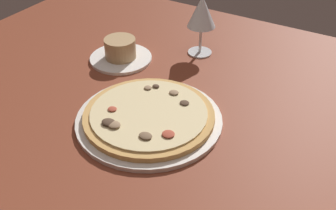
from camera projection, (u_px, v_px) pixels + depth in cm
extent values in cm
cube|color=brown|center=(186.00, 118.00, 94.22)|extent=(150.00, 110.00, 4.00)
cylinder|color=silver|center=(149.00, 120.00, 89.61)|extent=(31.76, 31.76, 1.00)
cylinder|color=tan|center=(149.00, 116.00, 88.97)|extent=(28.41, 28.41, 1.20)
cylinder|color=beige|center=(149.00, 113.00, 88.51)|extent=(25.27, 25.27, 0.40)
ellipsoid|color=#4C3828|center=(156.00, 86.00, 96.14)|extent=(1.68, 1.41, 0.50)
ellipsoid|color=#937556|center=(148.00, 88.00, 95.59)|extent=(1.75, 1.71, 0.45)
ellipsoid|color=brown|center=(146.00, 136.00, 81.47)|extent=(2.78, 2.27, 0.57)
ellipsoid|color=#4C3828|center=(183.00, 102.00, 90.96)|extent=(2.11, 1.97, 0.40)
ellipsoid|color=#937556|center=(174.00, 92.00, 93.98)|extent=(2.25, 1.95, 0.50)
ellipsoid|color=#4C3828|center=(109.00, 122.00, 84.86)|extent=(3.07, 2.48, 0.73)
ellipsoid|color=#AD4733|center=(112.00, 109.00, 88.87)|extent=(2.00, 1.86, 0.43)
ellipsoid|color=#AD4733|center=(168.00, 134.00, 81.95)|extent=(2.58, 2.55, 0.51)
ellipsoid|color=#937556|center=(114.00, 125.00, 84.25)|extent=(2.77, 2.45, 0.69)
cylinder|color=white|center=(121.00, 58.00, 111.85)|extent=(16.71, 16.71, 0.80)
cylinder|color=tan|center=(120.00, 48.00, 110.06)|extent=(8.35, 8.35, 5.34)
cylinder|color=silver|center=(200.00, 52.00, 115.02)|extent=(6.64, 6.64, 0.40)
cylinder|color=silver|center=(200.00, 39.00, 112.66)|extent=(0.80, 0.80, 7.68)
cone|color=silver|center=(202.00, 11.00, 107.95)|extent=(7.63, 7.63, 8.48)
cone|color=maroon|center=(201.00, 18.00, 109.11)|extent=(3.65, 3.65, 4.51)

